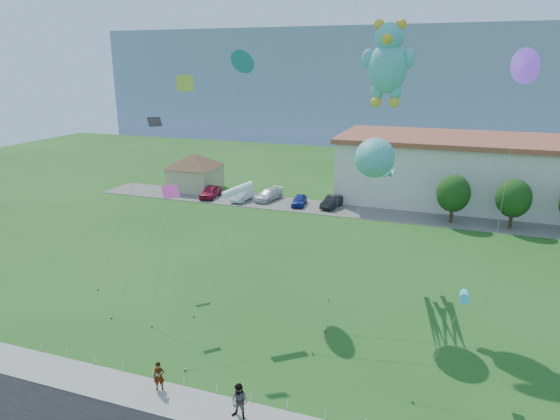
# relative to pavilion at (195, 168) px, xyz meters

# --- Properties ---
(ground) EXTENTS (160.00, 160.00, 0.00)m
(ground) POSITION_rel_pavilion_xyz_m (24.00, -38.00, -3.02)
(ground) COLOR #1D4D15
(ground) RESTS_ON ground
(sidewalk) EXTENTS (80.00, 2.50, 0.10)m
(sidewalk) POSITION_rel_pavilion_xyz_m (24.00, -40.75, -2.97)
(sidewalk) COLOR gray
(sidewalk) RESTS_ON ground
(parking_strip) EXTENTS (70.00, 6.00, 0.06)m
(parking_strip) POSITION_rel_pavilion_xyz_m (24.00, -3.00, -2.99)
(parking_strip) COLOR #59544C
(parking_strip) RESTS_ON ground
(hill_ridge) EXTENTS (160.00, 50.00, 25.00)m
(hill_ridge) POSITION_rel_pavilion_xyz_m (24.00, 82.00, 9.48)
(hill_ridge) COLOR #758BA2
(hill_ridge) RESTS_ON ground
(pavilion) EXTENTS (9.20, 9.20, 5.00)m
(pavilion) POSITION_rel_pavilion_xyz_m (0.00, 0.00, 0.00)
(pavilion) COLOR tan
(pavilion) RESTS_ON ground
(rope_fence) EXTENTS (26.05, 0.05, 0.50)m
(rope_fence) POSITION_rel_pavilion_xyz_m (24.00, -39.30, -2.77)
(rope_fence) COLOR white
(rope_fence) RESTS_ON ground
(tree_near) EXTENTS (3.60, 3.60, 5.47)m
(tree_near) POSITION_rel_pavilion_xyz_m (34.00, -4.00, 0.36)
(tree_near) COLOR #3F2B19
(tree_near) RESTS_ON ground
(tree_mid) EXTENTS (3.60, 3.60, 5.47)m
(tree_mid) POSITION_rel_pavilion_xyz_m (40.00, -4.00, 0.36)
(tree_mid) COLOR #3F2B19
(tree_mid) RESTS_ON ground
(pedestrian_left) EXTENTS (0.70, 0.60, 1.63)m
(pedestrian_left) POSITION_rel_pavilion_xyz_m (20.02, -40.19, -2.11)
(pedestrian_left) COLOR gray
(pedestrian_left) RESTS_ON sidewalk
(pedestrian_right) EXTENTS (0.99, 0.81, 1.90)m
(pedestrian_right) POSITION_rel_pavilion_xyz_m (25.02, -40.79, -1.97)
(pedestrian_right) COLOR gray
(pedestrian_right) RESTS_ON sidewalk
(parked_car_red) EXTENTS (2.18, 4.61, 1.52)m
(parked_car_red) POSITION_rel_pavilion_xyz_m (4.07, -3.36, -2.20)
(parked_car_red) COLOR maroon
(parked_car_red) RESTS_ON parking_strip
(parked_car_silver) EXTENTS (1.83, 4.39, 1.41)m
(parked_car_silver) POSITION_rel_pavilion_xyz_m (8.65, -3.36, -2.26)
(parked_car_silver) COLOR silver
(parked_car_silver) RESTS_ON parking_strip
(parked_car_white) EXTENTS (2.91, 5.12, 1.40)m
(parked_car_white) POSITION_rel_pavilion_xyz_m (11.67, -2.01, -2.26)
(parked_car_white) COLOR silver
(parked_car_white) RESTS_ON parking_strip
(parked_car_blue) EXTENTS (1.97, 3.94, 1.29)m
(parked_car_blue) POSITION_rel_pavilion_xyz_m (16.13, -3.02, -2.32)
(parked_car_blue) COLOR navy
(parked_car_blue) RESTS_ON parking_strip
(parked_car_black) EXTENTS (2.18, 4.44, 1.40)m
(parked_car_black) POSITION_rel_pavilion_xyz_m (20.19, -2.56, -2.26)
(parked_car_black) COLOR black
(parked_car_black) RESTS_ON parking_strip
(octopus_kite) EXTENTS (3.28, 14.18, 12.20)m
(octopus_kite) POSITION_rel_pavilion_xyz_m (28.71, -24.99, 7.16)
(octopus_kite) COLOR teal
(octopus_kite) RESTS_ON ground
(teddy_bear_kite) EXTENTS (3.80, 10.32, 19.99)m
(teddy_bear_kite) POSITION_rel_pavilion_xyz_m (28.66, -22.19, 14.10)
(teddy_bear_kite) COLOR teal
(teddy_bear_kite) RESTS_ON ground
(small_kite_blue) EXTENTS (1.80, 10.33, 17.79)m
(small_kite_blue) POSITION_rel_pavilion_xyz_m (17.59, -23.00, 13.65)
(small_kite_blue) COLOR #267EDB
(small_kite_blue) RESTS_ON ground
(small_kite_white) EXTENTS (0.50, 9.38, 9.24)m
(small_kite_white) POSITION_rel_pavilion_xyz_m (20.23, -30.02, 5.70)
(small_kite_white) COLOR white
(small_kite_white) RESTS_ON ground
(small_kite_purple) EXTENTS (2.24, 8.61, 17.57)m
(small_kite_purple) POSITION_rel_pavilion_xyz_m (37.54, -22.56, 13.45)
(small_kite_purple) COLOR purple
(small_kite_purple) RESTS_ON ground
(small_kite_cyan) EXTENTS (2.33, 3.72, 5.74)m
(small_kite_cyan) POSITION_rel_pavilion_xyz_m (35.01, -34.08, 2.25)
(small_kite_cyan) COLOR #30CDD9
(small_kite_cyan) RESTS_ON ground
(small_kite_black) EXTENTS (2.11, 7.97, 12.75)m
(small_kite_black) POSITION_rel_pavilion_xyz_m (9.78, -24.73, 7.78)
(small_kite_black) COLOR black
(small_kite_black) RESTS_ON ground
(small_kite_yellow) EXTENTS (1.50, 5.36, 16.19)m
(small_kite_yellow) POSITION_rel_pavilion_xyz_m (16.44, -30.49, 10.65)
(small_kite_yellow) COLOR #BCD231
(small_kite_yellow) RESTS_ON ground
(small_kite_pink) EXTENTS (3.92, 4.13, 8.99)m
(small_kite_pink) POSITION_rel_pavilion_xyz_m (15.34, -31.41, 4.68)
(small_kite_pink) COLOR #D62F89
(small_kite_pink) RESTS_ON ground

